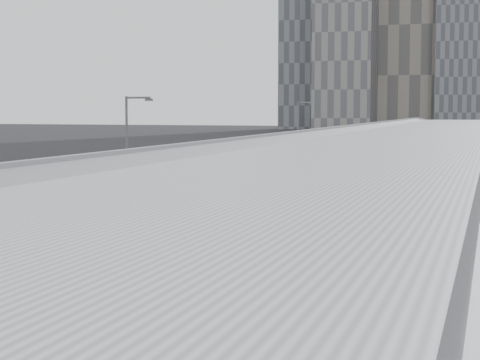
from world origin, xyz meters
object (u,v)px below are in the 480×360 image
at_px(bus_4, 274,193).
at_px(street_lamp_far, 299,133).
at_px(bus_2, 150,241).
at_px(bus_6, 345,168).
at_px(street_lamp_near, 129,155).
at_px(suv, 355,155).
at_px(bus_3, 244,206).
at_px(shipping_container, 323,158).
at_px(bus_1, 11,302).
at_px(bus_5, 325,176).
at_px(bus_7, 359,161).

distance_m(bus_4, street_lamp_far, 36.81).
relative_size(bus_2, bus_6, 1.04).
distance_m(street_lamp_near, suv, 87.48).
height_order(bus_6, suv, bus_6).
relative_size(bus_6, street_lamp_near, 1.29).
height_order(bus_3, shipping_container, bus_3).
height_order(bus_1, street_lamp_far, street_lamp_far).
xyz_separation_m(bus_1, bus_6, (-0.45, 71.33, -0.07)).
bearing_deg(bus_4, bus_5, 81.52).
relative_size(bus_5, shipping_container, 2.07).
relative_size(bus_7, suv, 2.23).
height_order(bus_7, suv, bus_7).
height_order(bus_3, street_lamp_far, street_lamp_far).
height_order(shipping_container, suv, shipping_container).
relative_size(street_lamp_near, suv, 1.75).
bearing_deg(bus_7, street_lamp_near, -95.59).
xyz_separation_m(bus_4, bus_6, (0.53, 30.80, 0.00)).
distance_m(bus_4, suv, 72.62).
bearing_deg(bus_7, bus_6, -87.66).
xyz_separation_m(street_lamp_near, street_lamp_far, (-0.04, 50.94, 0.03)).
xyz_separation_m(bus_2, suv, (-5.44, 98.95, -0.81)).
height_order(bus_3, suv, bus_3).
distance_m(bus_4, bus_5, 16.67).
relative_size(bus_4, street_lamp_near, 1.29).
distance_m(bus_6, bus_7, 13.92).
relative_size(bus_3, bus_4, 1.14).
xyz_separation_m(bus_2, street_lamp_near, (-6.66, 11.60, 3.88)).
distance_m(bus_5, bus_6, 14.17).
bearing_deg(bus_6, street_lamp_far, 137.13).
xyz_separation_m(bus_2, bus_4, (-0.29, 26.51, -0.08)).
bearing_deg(street_lamp_near, bus_6, 81.42).
bearing_deg(bus_7, bus_5, -87.52).
distance_m(bus_5, street_lamp_near, 32.62).
relative_size(bus_1, shipping_container, 1.94).
distance_m(bus_4, shipping_container, 55.94).
distance_m(bus_2, bus_3, 15.06).
relative_size(bus_4, shipping_container, 1.87).
relative_size(bus_5, bus_7, 1.12).
bearing_deg(bus_3, bus_2, -95.82).
xyz_separation_m(bus_6, street_lamp_near, (-6.90, -45.71, 3.95)).
height_order(bus_2, street_lamp_far, street_lamp_far).
bearing_deg(bus_4, bus_3, -90.42).
bearing_deg(street_lamp_far, bus_7, 53.08).
bearing_deg(suv, bus_4, -83.77).
bearing_deg(bus_3, bus_5, 86.31).
distance_m(bus_7, suv, 28.23).
bearing_deg(bus_4, street_lamp_far, 95.13).
height_order(bus_1, bus_3, bus_3).
xyz_separation_m(bus_6, suv, (-5.68, 41.64, -0.74)).
bearing_deg(bus_6, bus_5, -93.89).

